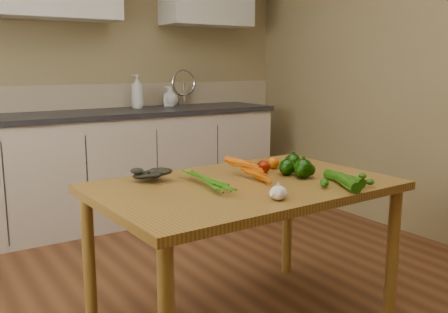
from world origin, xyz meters
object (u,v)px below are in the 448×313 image
object	(u,v)px
soap_bottle_a	(137,91)
zucchini_b	(347,183)
pepper_a	(287,167)
soap_bottle_b	(168,96)
tomato_c	(290,162)
table	(244,200)
carrot_bunch	(237,174)
tomato_a	(263,167)
pepper_c	(303,169)
soap_bottle_c	(171,96)
garlic_bulb	(278,193)
leafy_greens	(148,171)
pepper_b	(293,162)
tomato_b	(273,163)
zucchini_a	(344,179)

from	to	relation	value
soap_bottle_a	zucchini_b	distance (m)	2.43
pepper_a	zucchini_b	size ratio (longest dim) A/B	0.38
soap_bottle_b	tomato_c	xyz separation A→B (m)	(-0.28, -1.99, -0.23)
table	carrot_bunch	xyz separation A→B (m)	(-0.01, 0.04, 0.11)
table	tomato_a	world-z (taller)	tomato_a
soap_bottle_b	pepper_c	size ratio (longest dim) A/B	1.92
soap_bottle_c	carrot_bunch	bearing A→B (deg)	-33.82
garlic_bulb	table	bearing A→B (deg)	80.49
garlic_bulb	zucchini_b	world-z (taller)	garlic_bulb
leafy_greens	pepper_c	world-z (taller)	leafy_greens
pepper_b	pepper_a	bearing A→B (deg)	-145.57
garlic_bulb	carrot_bunch	bearing A→B (deg)	83.07
soap_bottle_c	tomato_c	size ratio (longest dim) A/B	2.47
pepper_b	carrot_bunch	bearing A→B (deg)	-173.36
garlic_bulb	zucchini_b	bearing A→B (deg)	-2.30
leafy_greens	zucchini_b	bearing A→B (deg)	-41.02
soap_bottle_a	pepper_a	distance (m)	2.09
carrot_bunch	leafy_greens	size ratio (longest dim) A/B	1.30
tomato_b	zucchini_a	world-z (taller)	tomato_b
soap_bottle_a	tomato_c	xyz separation A→B (m)	(0.03, -1.95, -0.28)
table	zucchini_a	world-z (taller)	zucchini_a
soap_bottle_b	pepper_a	distance (m)	2.16
carrot_bunch	zucchini_b	size ratio (longest dim) A/B	1.21
soap_bottle_b	soap_bottle_c	size ratio (longest dim) A/B	1.03
pepper_b	soap_bottle_a	bearing A→B (deg)	89.84
soap_bottle_b	tomato_a	size ratio (longest dim) A/B	2.57
soap_bottle_c	pepper_c	xyz separation A→B (m)	(-0.41, -2.21, -0.21)
soap_bottle_b	garlic_bulb	xyz separation A→B (m)	(-0.74, -2.44, -0.23)
tomato_c	zucchini_a	size ratio (longest dim) A/B	0.30
soap_bottle_b	pepper_c	bearing A→B (deg)	16.51
pepper_c	zucchini_a	bearing A→B (deg)	-66.65
tomato_a	zucchini_a	size ratio (longest dim) A/B	0.30
table	garlic_bulb	size ratio (longest dim) A/B	20.06
carrot_bunch	garlic_bulb	size ratio (longest dim) A/B	3.64
zucchini_b	carrot_bunch	bearing A→B (deg)	132.14
zucchini_b	pepper_c	bearing A→B (deg)	97.45
soap_bottle_b	zucchini_b	bearing A→B (deg)	18.28
soap_bottle_b	table	bearing A→B (deg)	8.74
carrot_bunch	pepper_c	distance (m)	0.33
tomato_b	zucchini_b	bearing A→B (deg)	-88.24
pepper_b	tomato_c	xyz separation A→B (m)	(0.03, 0.06, -0.01)
soap_bottle_a	pepper_b	distance (m)	2.02
soap_bottle_c	zucchini_a	bearing A→B (deg)	-22.80
tomato_a	zucchini_a	distance (m)	0.42
leafy_greens	pepper_b	bearing A→B (deg)	-13.99
soap_bottle_a	tomato_a	bearing A→B (deg)	49.69
pepper_b	tomato_c	distance (m)	0.07
soap_bottle_a	tomato_a	distance (m)	2.00
soap_bottle_a	pepper_b	xyz separation A→B (m)	(-0.01, -2.00, -0.27)
soap_bottle_b	carrot_bunch	xyz separation A→B (m)	(-0.69, -2.09, -0.23)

